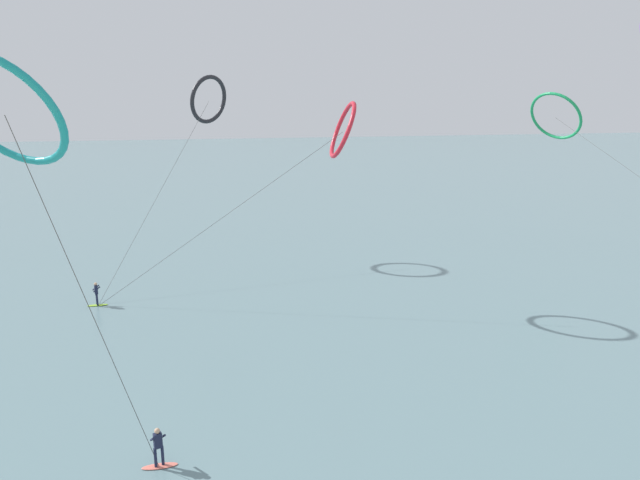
% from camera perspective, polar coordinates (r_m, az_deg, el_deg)
% --- Properties ---
extents(sea_water, '(400.00, 200.00, 0.08)m').
position_cam_1_polar(sea_water, '(111.67, -9.55, 6.42)').
color(sea_water, slate).
rests_on(sea_water, ground).
extents(surfer_coral, '(1.40, 0.64, 1.70)m').
position_cam_1_polar(surfer_coral, '(24.78, -15.72, -19.42)').
color(surfer_coral, '#EA7260').
rests_on(surfer_coral, ground).
extents(surfer_lime, '(1.40, 0.65, 1.70)m').
position_cam_1_polar(surfer_lime, '(43.21, -21.28, -5.15)').
color(surfer_lime, '#8CC62D').
rests_on(surfer_lime, ground).
extents(kite_crimson, '(17.98, 4.73, 14.08)m').
position_cam_1_polar(kite_crimson, '(39.16, 2.23, 10.84)').
color(kite_crimson, red).
rests_on(kite_crimson, ground).
extents(kite_emerald, '(5.31, 41.70, 14.84)m').
position_cam_1_polar(kite_emerald, '(61.12, 22.36, 11.27)').
color(kite_emerald, '#199351').
rests_on(kite_emerald, ground).
extents(kite_teal, '(5.94, 4.24, 15.64)m').
position_cam_1_polar(kite_teal, '(19.95, -28.84, 11.13)').
color(kite_teal, teal).
rests_on(kite_teal, ground).
extents(kite_charcoal, '(10.72, 14.84, 16.25)m').
position_cam_1_polar(kite_charcoal, '(53.39, -11.00, 13.51)').
color(kite_charcoal, black).
rests_on(kite_charcoal, ground).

